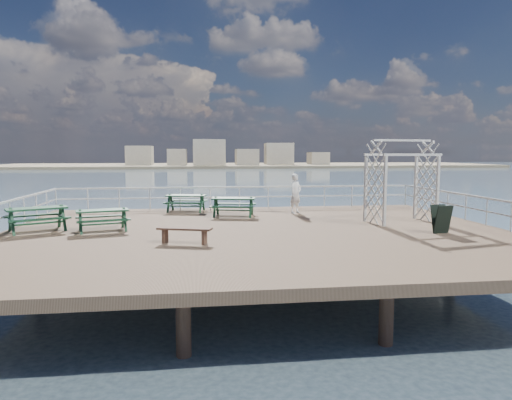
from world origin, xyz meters
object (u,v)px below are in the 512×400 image
Objects in this scene: picnic_table_a at (37,214)px; trellis_arbor at (401,186)px; person at (296,194)px; flat_bench_near at (185,232)px; picnic_table_c at (233,203)px; picnic_table_d at (102,215)px; picnic_table_b at (186,199)px.

trellis_arbor is (13.78, 0.30, 0.85)m from picnic_table_a.
flat_bench_near is at bearing -165.18° from person.
picnic_table_d is (-4.96, -3.19, -0.03)m from picnic_table_c.
picnic_table_a reaches higher than flat_bench_near.
person is (2.91, 0.52, 0.32)m from picnic_table_c.
picnic_table_d is 0.64× the size of trellis_arbor.
trellis_arbor is 1.82× the size of person.
picnic_table_b is at bearing 107.82° from flat_bench_near.
picnic_table_b is (5.15, 4.81, -0.04)m from picnic_table_a.
picnic_table_b is 9.77m from trellis_arbor.
picnic_table_a is 1.15× the size of picnic_table_c.
trellis_arbor is 4.83m from person.
trellis_arbor is (11.47, 0.56, 0.92)m from picnic_table_d.
person is at bearing 127.30° from trellis_arbor.
picnic_table_d is at bearing -33.45° from picnic_table_a.
picnic_table_a is 10.75m from person.
picnic_table_c reaches higher than flat_bench_near.
picnic_table_b is 7.71m from flat_bench_near.
picnic_table_b is 1.21× the size of flat_bench_near.
picnic_table_d is (2.30, -0.25, -0.06)m from picnic_table_a.
picnic_table_a is 1.19× the size of picnic_table_b.
picnic_table_d is at bearing -134.86° from picnic_table_c.
picnic_table_c is (7.26, 2.94, -0.03)m from picnic_table_a.
picnic_table_a is 1.37× the size of person.
picnic_table_c is at bearing 152.62° from person.
flat_bench_near is at bearing -57.52° from picnic_table_d.
flat_bench_near is at bearing -96.52° from picnic_table_c.
person reaches higher than picnic_table_a.
trellis_arbor reaches higher than person.
person is at bearing 22.53° from picnic_table_c.
picnic_table_c is 1.19× the size of person.
trellis_arbor is at bearing 37.59° from flat_bench_near.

